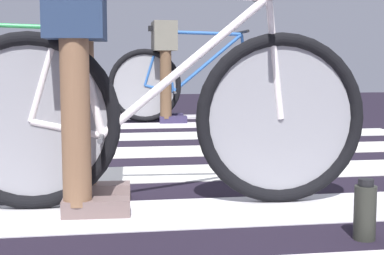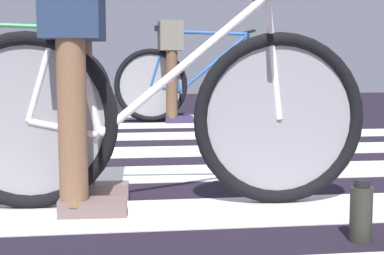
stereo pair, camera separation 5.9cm
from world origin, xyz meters
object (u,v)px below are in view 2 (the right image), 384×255
object	(u,v)px
bicycle_1_of_3	(155,113)
cyclist_1_of_3	(76,55)
water_bottle	(361,212)
bicycle_3_of_3	(202,82)
cyclist_3_of_3	(171,57)

from	to	relation	value
bicycle_1_of_3	cyclist_1_of_3	size ratio (longest dim) A/B	1.81
bicycle_1_of_3	cyclist_1_of_3	world-z (taller)	cyclist_1_of_3
water_bottle	cyclist_1_of_3	bearing A→B (deg)	149.83
bicycle_1_of_3	bicycle_3_of_3	world-z (taller)	same
cyclist_1_of_3	water_bottle	world-z (taller)	cyclist_1_of_3
water_bottle	bicycle_3_of_3	bearing A→B (deg)	89.76
cyclist_3_of_3	water_bottle	bearing A→B (deg)	-85.49
bicycle_1_of_3	bicycle_3_of_3	size ratio (longest dim) A/B	1.00
cyclist_3_of_3	bicycle_1_of_3	bearing A→B (deg)	-96.22
bicycle_3_of_3	cyclist_3_of_3	bearing A→B (deg)	-180.00
bicycle_1_of_3	cyclist_3_of_3	xyz separation A→B (m)	(0.35, 3.22, 0.25)
cyclist_1_of_3	water_bottle	size ratio (longest dim) A/B	4.62
bicycle_3_of_3	bicycle_1_of_3	bearing A→B (deg)	-101.60
cyclist_1_of_3	bicycle_3_of_3	bearing A→B (deg)	75.44
bicycle_1_of_3	cyclist_1_of_3	distance (m)	0.39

